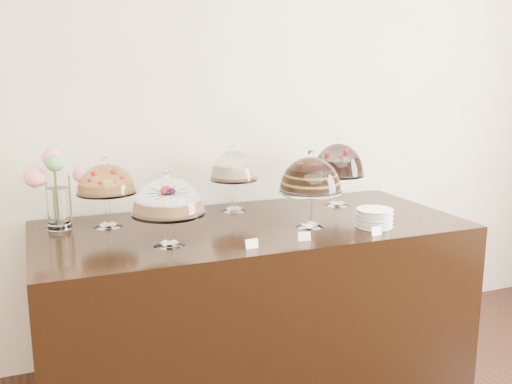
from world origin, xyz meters
name	(u,v)px	position (x,y,z in m)	size (l,w,h in m)	color
wall_back	(232,102)	(0.00, 3.00, 1.50)	(5.00, 0.04, 3.00)	beige
display_counter	(253,305)	(-0.09, 2.45, 0.45)	(2.20, 1.00, 0.90)	black
cake_stand_sugar_sponge	(168,200)	(-0.58, 2.25, 1.11)	(0.33, 0.33, 0.35)	white
cake_stand_choco_layer	(310,177)	(0.17, 2.30, 1.16)	(0.32, 0.32, 0.40)	white
cake_stand_cheesecake	(234,168)	(-0.08, 2.76, 1.14)	(0.27, 0.27, 0.38)	white
cake_stand_dark_choco	(338,162)	(0.54, 2.67, 1.16)	(0.31, 0.31, 0.40)	white
cake_stand_fruit_tart	(106,182)	(-0.79, 2.68, 1.13)	(0.30, 0.30, 0.36)	white
flower_vase	(55,186)	(-1.04, 2.74, 1.12)	(0.31, 0.22, 0.40)	white
plate_stack	(374,218)	(0.47, 2.16, 0.95)	(0.18, 0.18, 0.09)	white
price_card_left	(252,244)	(-0.24, 2.06, 0.92)	(0.06, 0.01, 0.04)	white
price_card_right	(376,231)	(0.39, 2.03, 0.92)	(0.06, 0.01, 0.04)	white
price_card_extra	(304,236)	(0.03, 2.07, 0.92)	(0.06, 0.01, 0.04)	white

